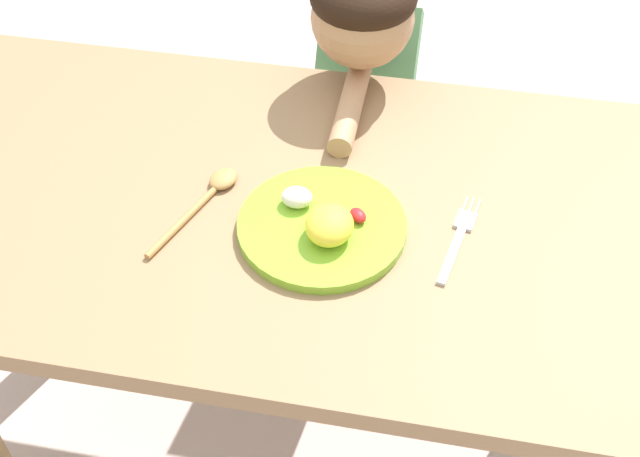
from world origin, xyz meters
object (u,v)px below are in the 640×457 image
spoon (209,193)px  person (364,126)px  fork (458,239)px  plate (323,225)px

spoon → person: 0.55m
fork → person: 0.58m
person → spoon: bearing=68.2°
plate → person: (-0.00, 0.52, -0.21)m
plate → fork: 0.21m
plate → person: bearing=90.5°
plate → fork: size_ratio=1.34×
spoon → person: size_ratio=0.23×
plate → person: person is taller
person → plate: bearing=90.5°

